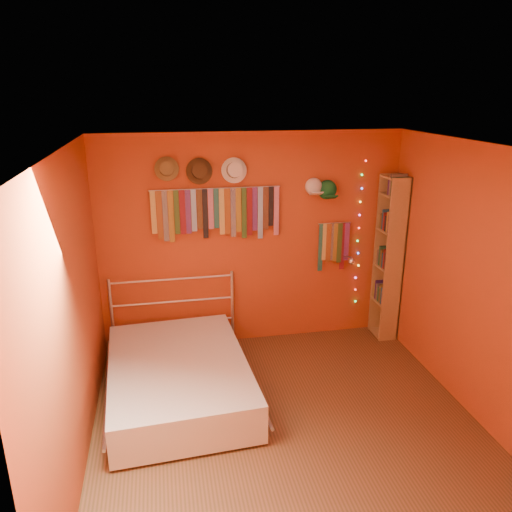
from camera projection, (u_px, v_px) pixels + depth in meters
ground at (288, 426)px, 4.56m from camera, size 3.50×3.50×0.00m
back_wall at (252, 241)px, 5.79m from camera, size 3.50×0.02×2.50m
right_wall at (479, 286)px, 4.48m from camera, size 0.02×3.50×2.50m
left_wall at (72, 319)px, 3.84m from camera, size 0.02×3.50×2.50m
ceiling at (295, 149)px, 3.77m from camera, size 3.50×3.50×0.02m
tie_rack at (217, 211)px, 5.53m from camera, size 1.45×0.03×0.60m
small_tie_rack at (334, 243)px, 5.93m from camera, size 0.40×0.03×0.59m
fedora_olive at (167, 169)px, 5.25m from camera, size 0.26×0.14×0.26m
fedora_brown at (199, 171)px, 5.32m from camera, size 0.28×0.15×0.28m
fedora_white at (234, 170)px, 5.39m from camera, size 0.28×0.15×0.28m
cap_white at (314, 187)px, 5.67m from camera, size 0.19×0.24×0.19m
cap_green at (327, 190)px, 5.71m from camera, size 0.20×0.25×0.20m
fairy_lights at (359, 234)px, 5.98m from camera, size 0.06×0.02×1.78m
reading_lamp at (350, 260)px, 5.83m from camera, size 0.08×0.33×0.10m
bookshelf at (392, 258)px, 5.96m from camera, size 0.25×0.34×2.00m
bed at (179, 377)px, 4.94m from camera, size 1.52×1.98×0.94m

